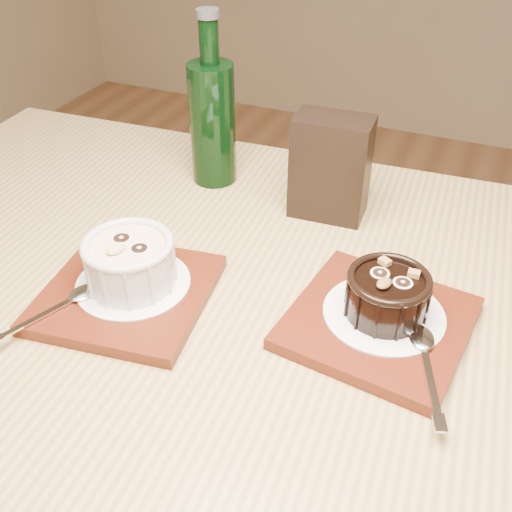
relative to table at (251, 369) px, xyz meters
The scene contains 11 objects.
table is the anchor object (origin of this frame).
tray_left 0.17m from the table, 165.92° to the right, with size 0.18×0.18×0.01m, color #551D0E.
doily_left 0.17m from the table, 169.94° to the right, with size 0.13×0.13×0.00m, color white.
ramekin_white 0.20m from the table, 169.92° to the right, with size 0.10×0.10×0.06m.
spoon_left 0.24m from the table, 152.89° to the right, with size 0.03×0.13×0.01m, color white, non-canonical shape.
tray_right 0.17m from the table, 12.74° to the left, with size 0.18×0.18×0.01m, color #551D0E.
doily_right 0.18m from the table, 15.46° to the left, with size 0.13×0.13×0.00m, color white.
ramekin_dark 0.20m from the table, 15.46° to the left, with size 0.09×0.09×0.05m.
spoon_right 0.22m from the table, ahead, with size 0.03×0.13×0.01m, color white, non-canonical shape.
condiment_stand 0.28m from the table, 86.63° to the left, with size 0.10×0.06×0.14m, color black.
green_bottle 0.36m from the table, 123.83° to the left, with size 0.07×0.07×0.25m.
Camera 1 is at (0.08, -0.18, 1.19)m, focal length 42.00 mm.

